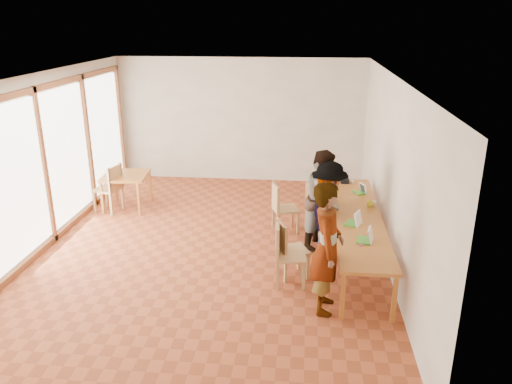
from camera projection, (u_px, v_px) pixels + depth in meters
ground at (212, 248)px, 8.90m from camera, size 8.00×8.00×0.00m
wall_back at (241, 120)px, 12.15m from camera, size 6.00×0.10×3.00m
wall_front at (129, 289)px, 4.65m from camera, size 6.00×0.10×3.00m
wall_right at (391, 172)px, 8.11m from camera, size 0.10×8.00×3.00m
window_wall at (42, 162)px, 8.68m from camera, size 0.10×8.00×3.00m
ceiling at (207, 75)px, 7.89m from camera, size 6.00×8.00×0.04m
communal_table at (357, 218)px, 8.36m from camera, size 0.80×4.00×0.75m
side_table at (126, 178)px, 10.53m from camera, size 0.90×0.90×0.75m
chair_near at (287, 244)px, 7.74m from camera, size 0.56×0.56×0.49m
chair_mid at (284, 248)px, 7.52m from camera, size 0.48×0.48×0.52m
chair_far at (281, 203)px, 9.36m from camera, size 0.56×0.56×0.51m
chair_empty at (315, 202)px, 9.44m from camera, size 0.56×0.56×0.49m
chair_spare at (111, 183)px, 10.36m from camera, size 0.57×0.57×0.54m
person_near at (327, 248)px, 6.74m from camera, size 0.48×0.71×1.88m
person_mid at (324, 199)px, 8.72m from camera, size 0.96×1.05×1.76m
person_far at (328, 210)px, 8.37m from camera, size 0.93×1.21×1.66m
laptop_near at (367, 238)px, 7.36m from camera, size 0.28×0.30×0.22m
laptop_mid at (355, 221)px, 7.96m from camera, size 0.32×0.33×0.23m
laptop_far at (361, 190)px, 9.39m from camera, size 0.27×0.28×0.19m
yellow_mug at (370, 204)px, 8.73m from camera, size 0.13×0.13×0.09m
green_bottle at (338, 174)px, 10.06m from camera, size 0.07×0.07×0.28m
clear_glass at (374, 203)px, 8.75m from camera, size 0.07×0.07×0.09m
condiment_cup at (352, 182)px, 9.95m from camera, size 0.08×0.08×0.06m
pink_phone at (361, 244)px, 7.28m from camera, size 0.05×0.10×0.01m
black_pouch at (345, 180)px, 10.01m from camera, size 0.16×0.26×0.09m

